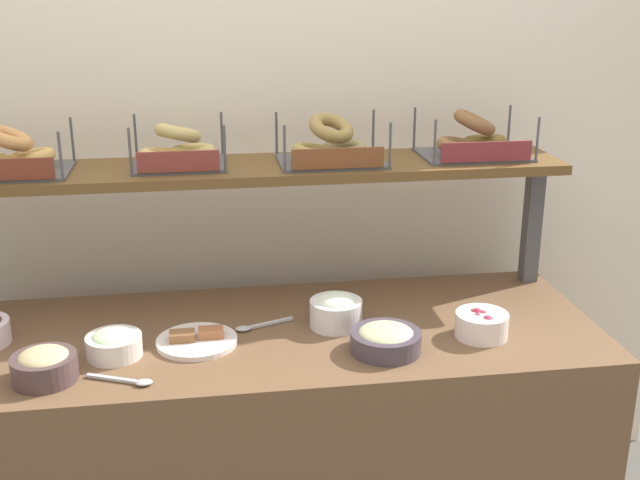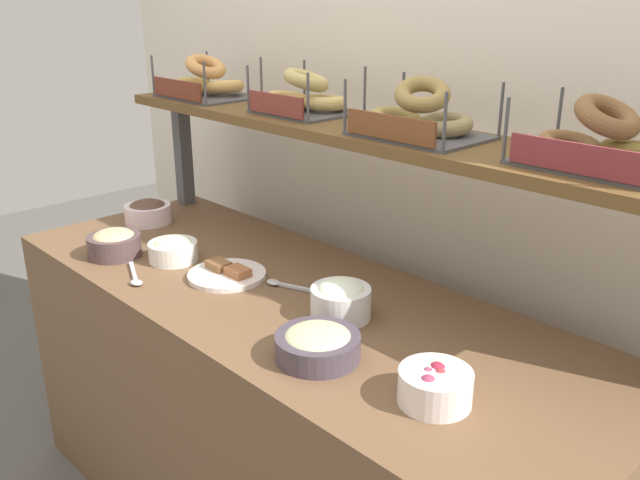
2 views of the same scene
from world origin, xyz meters
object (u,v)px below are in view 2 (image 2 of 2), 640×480
Objects in this scene: bowl_hummus at (114,243)px; bagel_basket_sesame at (206,83)px; serving_spoon_near_plate at (135,277)px; bagel_basket_everything at (420,118)px; bowl_chocolate_spread at (148,211)px; bowl_scallion_spread at (173,249)px; bowl_cream_cheese at (341,299)px; bagel_basket_plain at (305,98)px; bowl_tuna_salad at (318,344)px; bagel_basket_cinnamon_raisin at (602,145)px; serving_plate_white at (227,274)px; serving_spoon_by_edge at (286,285)px; bowl_beet_salad at (435,386)px.

bagel_basket_sesame is at bearing 105.27° from bowl_hummus.
bagel_basket_everything reaches higher than serving_spoon_near_plate.
serving_spoon_near_plate is (0.43, -0.29, -0.03)m from bowl_chocolate_spread.
bowl_scallion_spread is 0.47× the size of bagel_basket_everything.
bowl_cream_cheese reaches higher than serving_spoon_near_plate.
bagel_basket_sesame is at bearing 179.99° from bagel_basket_everything.
bagel_basket_sesame is at bearing -176.51° from bagel_basket_plain.
bowl_chocolate_spread is 0.51× the size of bagel_basket_everything.
bowl_tuna_salad is at bearing -23.03° from bagel_basket_sesame.
bagel_basket_cinnamon_raisin is at bearing 29.35° from bowl_cream_cheese.
serving_plate_white is at bearing 49.94° from serving_spoon_near_plate.
serving_spoon_near_plate is 0.98× the size of serving_spoon_by_edge.
bagel_basket_plain reaches higher than bowl_hummus.
serving_spoon_near_plate and serving_spoon_by_edge have the same top height.
bowl_chocolate_spread reaches higher than serving_plate_white.
bowl_scallion_spread is at bearing 178.08° from bowl_beet_salad.
bowl_hummus reaches higher than bowl_beet_salad.
bowl_tuna_salad is 0.58× the size of bagel_basket_cinnamon_raisin.
bowl_scallion_spread is 0.17m from serving_spoon_near_plate.
bowl_chocolate_spread is at bearing 178.86° from serving_spoon_by_edge.
bagel_basket_sesame reaches higher than bowl_tuna_salad.
bowl_beet_salad is 0.98m from serving_spoon_near_plate.
bagel_basket_everything is at bearing 29.58° from bowl_hummus.
bowl_beet_salad is at bearing -5.39° from serving_plate_white.
bowl_hummus is 1.10× the size of bowl_beet_salad.
bowl_beet_salad is at bearing -46.00° from bagel_basket_everything.
serving_spoon_near_plate is at bearing -56.52° from bagel_basket_sesame.
bowl_chocolate_spread is 0.77m from serving_spoon_by_edge.
serving_spoon_near_plate is at bearing -104.54° from bagel_basket_plain.
bagel_basket_cinnamon_raisin is (0.48, 0.27, 0.43)m from bowl_cream_cheese.
bagel_basket_cinnamon_raisin reaches higher than bagel_basket_plain.
bowl_scallion_spread is at bearing 173.54° from bowl_tuna_salad.
bowl_cream_cheese reaches higher than bowl_scallion_spread.
bowl_beet_salad is 0.92× the size of bowl_chocolate_spread.
bagel_basket_sesame is at bearing 129.41° from bowl_scallion_spread.
bagel_basket_plain is 0.86× the size of bagel_basket_cinnamon_raisin.
serving_spoon_by_edge is at bearing 16.76° from bowl_scallion_spread.
serving_plate_white is at bearing -31.33° from bagel_basket_sesame.
bowl_tuna_salad is (-0.29, -0.05, -0.00)m from bowl_beet_salad.
bagel_basket_cinnamon_raisin reaches higher than bagel_basket_sesame.
bowl_beet_salad is 0.77× the size of bowl_tuna_salad.
bagel_basket_plain reaches higher than bowl_beet_salad.
serving_spoon_near_plate is 0.44m from serving_spoon_by_edge.
bagel_basket_everything is at bearing 41.90° from serving_spoon_by_edge.
bowl_cream_cheese is at bearing -32.87° from bagel_basket_plain.
bowl_cream_cheese is 1.00m from bowl_chocolate_spread.
bagel_basket_sesame is (-1.02, 0.43, 0.44)m from bowl_tuna_salad.
bagel_basket_everything reaches higher than bagel_basket_plain.
bowl_beet_salad is 0.29m from bowl_tuna_salad.
bowl_hummus is at bearing 166.66° from serving_spoon_near_plate.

